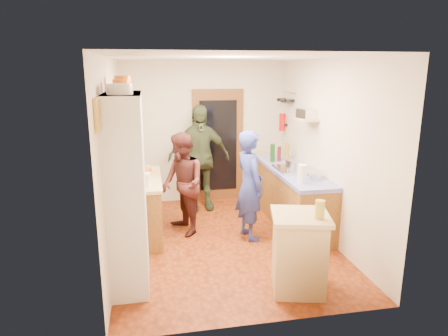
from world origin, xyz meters
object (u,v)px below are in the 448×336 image
object	(u,v)px
person_left	(183,183)
island_base	(299,255)
person_hob	(252,186)
hutch_body	(127,190)
right_counter_base	(292,198)
person_back	(200,158)

from	to	relation	value
person_left	island_base	bearing A→B (deg)	13.14
person_hob	hutch_body	bearing A→B (deg)	104.19
right_counter_base	island_base	bearing A→B (deg)	-107.98
person_hob	person_left	size ratio (longest dim) A/B	1.04
island_base	person_left	world-z (taller)	person_left
hutch_body	island_base	xyz separation A→B (m)	(1.86, -0.66, -0.67)
person_left	right_counter_base	bearing A→B (deg)	74.23
hutch_body	right_counter_base	size ratio (longest dim) A/B	1.00
person_left	person_back	distance (m)	1.11
person_hob	island_base	bearing A→B (deg)	173.45
hutch_body	right_counter_base	xyz separation A→B (m)	(2.50, 1.30, -0.68)
person_hob	person_left	bearing A→B (deg)	54.97
person_hob	person_back	bearing A→B (deg)	9.83
right_counter_base	person_back	xyz separation A→B (m)	(-1.36, 0.98, 0.51)
hutch_body	right_counter_base	world-z (taller)	hutch_body
right_counter_base	island_base	xyz separation A→B (m)	(-0.64, -1.96, 0.01)
person_left	hutch_body	bearing A→B (deg)	-47.78
person_hob	person_left	world-z (taller)	person_hob
person_back	person_left	bearing A→B (deg)	-115.60
right_counter_base	person_back	distance (m)	1.76
right_counter_base	hutch_body	bearing A→B (deg)	-152.53
person_left	person_hob	bearing A→B (deg)	50.04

